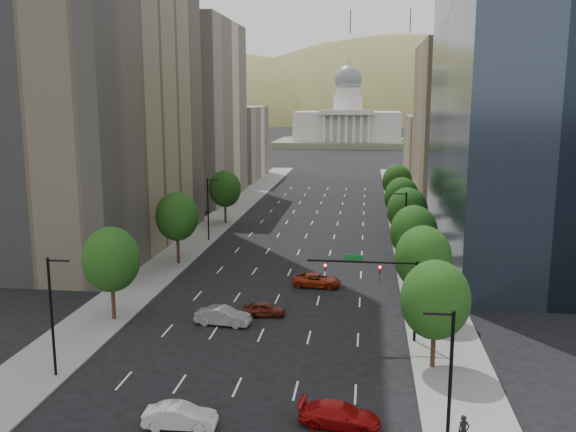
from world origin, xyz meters
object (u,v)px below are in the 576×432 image
at_px(car_silver, 223,316).
at_px(car_red_far, 317,280).
at_px(capitol, 347,126).
at_px(car_maroon, 263,309).
at_px(traffic_signal, 386,282).
at_px(car_red_near, 340,415).
at_px(car_white, 180,416).

xyz_separation_m(car_silver, car_red_far, (7.42, 12.66, -0.10)).
height_order(capitol, car_maroon, capitol).
relative_size(traffic_signal, capitol, 0.15).
distance_m(capitol, car_red_far, 205.15).
distance_m(traffic_signal, capitol, 219.99).
xyz_separation_m(car_maroon, car_silver, (-3.21, -2.71, 0.13)).
bearing_deg(car_silver, capitol, 5.41).
bearing_deg(capitol, car_silver, -90.99).
xyz_separation_m(car_red_near, car_maroon, (-7.98, 19.24, -0.06)).
distance_m(car_white, car_red_far, 31.18).
distance_m(car_red_near, car_red_far, 29.44).
bearing_deg(traffic_signal, car_red_far, 114.99).
bearing_deg(capitol, car_red_near, -88.18).
xyz_separation_m(car_white, car_red_near, (9.76, 1.40, -0.00)).
distance_m(capitol, car_white, 235.70).
bearing_deg(capitol, car_white, -90.57).
distance_m(car_red_near, car_silver, 19.96).
height_order(car_maroon, car_red_far, car_red_far).
height_order(capitol, car_red_far, capitol).
distance_m(capitol, car_red_near, 234.41).
relative_size(car_maroon, car_silver, 0.81).
bearing_deg(car_white, traffic_signal, -42.09).
bearing_deg(car_white, capitol, -3.59).
height_order(traffic_signal, car_silver, traffic_signal).
distance_m(car_white, car_silver, 17.99).
height_order(car_white, car_maroon, car_white).
height_order(car_white, car_red_near, car_white).
relative_size(traffic_signal, car_white, 2.01).
xyz_separation_m(capitol, car_silver, (-3.77, -217.63, -7.75)).
distance_m(traffic_signal, car_white, 20.89).
bearing_deg(traffic_signal, car_silver, 171.70).
height_order(capitol, car_silver, capitol).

